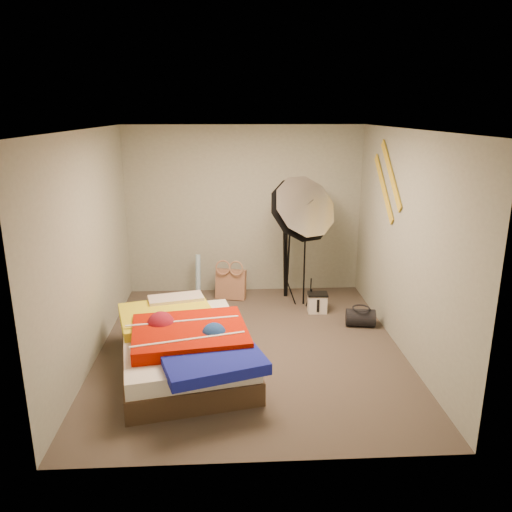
{
  "coord_description": "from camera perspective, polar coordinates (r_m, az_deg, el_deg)",
  "views": [
    {
      "loc": [
        -0.22,
        -5.34,
        2.69
      ],
      "look_at": [
        0.1,
        0.6,
        0.95
      ],
      "focal_mm": 35.0,
      "sensor_mm": 36.0,
      "label": 1
    }
  ],
  "objects": [
    {
      "name": "floor",
      "position": [
        5.98,
        -0.66,
        -10.41
      ],
      "size": [
        4.0,
        4.0,
        0.0
      ],
      "primitive_type": "plane",
      "color": "#4D4239",
      "rests_on": "ground"
    },
    {
      "name": "wrapping_roll",
      "position": [
        7.46,
        -6.64,
        -2.31
      ],
      "size": [
        0.09,
        0.19,
        0.65
      ],
      "primitive_type": "cylinder",
      "rotation": [
        -0.17,
        0.0,
        -0.09
      ],
      "color": "#4E96C8",
      "rests_on": "floor"
    },
    {
      "name": "wall_left",
      "position": [
        5.74,
        -18.44,
        0.92
      ],
      "size": [
        0.0,
        4.0,
        4.0
      ],
      "primitive_type": "plane",
      "rotation": [
        1.57,
        0.0,
        1.57
      ],
      "color": "#9CA290",
      "rests_on": "floor"
    },
    {
      "name": "bed",
      "position": [
        5.47,
        -8.12,
        -10.12
      ],
      "size": [
        1.69,
        2.16,
        0.54
      ],
      "color": "#473323",
      "rests_on": "floor"
    },
    {
      "name": "ceiling",
      "position": [
        5.35,
        -0.74,
        14.27
      ],
      "size": [
        4.0,
        4.0,
        0.0
      ],
      "primitive_type": "plane",
      "rotation": [
        3.14,
        0.0,
        0.0
      ],
      "color": "silver",
      "rests_on": "wall_back"
    },
    {
      "name": "camera_case",
      "position": [
        6.97,
        7.02,
        -5.39
      ],
      "size": [
        0.26,
        0.2,
        0.25
      ],
      "primitive_type": "cube",
      "rotation": [
        0.0,
        0.0,
        -0.06
      ],
      "color": "silver",
      "rests_on": "floor"
    },
    {
      "name": "wall_back",
      "position": [
        7.48,
        -1.35,
        5.2
      ],
      "size": [
        3.5,
        0.0,
        3.5
      ],
      "primitive_type": "plane",
      "rotation": [
        1.57,
        0.0,
        0.0
      ],
      "color": "#9CA290",
      "rests_on": "floor"
    },
    {
      "name": "wall_front",
      "position": [
        3.64,
        0.65,
        -6.95
      ],
      "size": [
        3.5,
        0.0,
        3.5
      ],
      "primitive_type": "plane",
      "rotation": [
        -1.57,
        0.0,
        0.0
      ],
      "color": "#9CA290",
      "rests_on": "floor"
    },
    {
      "name": "camera_tripod",
      "position": [
        7.34,
        3.48,
        0.47
      ],
      "size": [
        0.09,
        0.09,
        1.2
      ],
      "color": "black",
      "rests_on": "floor"
    },
    {
      "name": "tote_bag",
      "position": [
        7.39,
        -2.89,
        -3.25
      ],
      "size": [
        0.47,
        0.3,
        0.45
      ],
      "primitive_type": "cube",
      "rotation": [
        -0.14,
        0.0,
        -0.25
      ],
      "color": "#AD795B",
      "rests_on": "floor"
    },
    {
      "name": "wall_stripe_upper",
      "position": [
        6.3,
        15.17,
        9.0
      ],
      "size": [
        0.02,
        0.91,
        0.78
      ],
      "primitive_type": "cube",
      "rotation": [
        0.7,
        0.0,
        0.0
      ],
      "color": "gold",
      "rests_on": "wall_right"
    },
    {
      "name": "wall_right",
      "position": [
        5.87,
        16.63,
        1.42
      ],
      "size": [
        0.0,
        4.0,
        4.0
      ],
      "primitive_type": "plane",
      "rotation": [
        1.57,
        0.0,
        -1.57
      ],
      "color": "#9CA290",
      "rests_on": "floor"
    },
    {
      "name": "photo_umbrella",
      "position": [
        6.71,
        5.13,
        5.18
      ],
      "size": [
        0.98,
        0.99,
        1.96
      ],
      "color": "black",
      "rests_on": "floor"
    },
    {
      "name": "duffel_bag",
      "position": [
        6.64,
        11.85,
        -6.91
      ],
      "size": [
        0.4,
        0.28,
        0.23
      ],
      "primitive_type": "cylinder",
      "rotation": [
        0.0,
        1.57,
        -0.16
      ],
      "color": "black",
      "rests_on": "floor"
    },
    {
      "name": "wall_stripe_lower",
      "position": [
        6.56,
        14.37,
        7.56
      ],
      "size": [
        0.02,
        0.91,
        0.78
      ],
      "primitive_type": "cube",
      "rotation": [
        0.7,
        0.0,
        0.0
      ],
      "color": "gold",
      "rests_on": "wall_right"
    }
  ]
}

